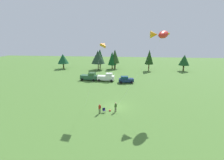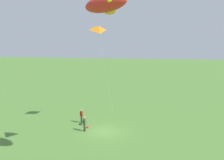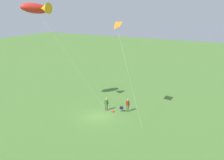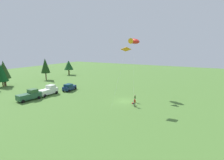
% 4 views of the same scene
% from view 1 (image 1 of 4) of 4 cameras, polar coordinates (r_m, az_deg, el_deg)
% --- Properties ---
extents(ground_plane, '(160.00, 160.00, 0.00)m').
position_cam_1_polar(ground_plane, '(33.36, 1.37, -8.70)').
color(ground_plane, '#4D7A32').
extents(person_kite_flyer, '(0.50, 0.54, 1.74)m').
position_cam_1_polar(person_kite_flyer, '(30.90, 1.17, -8.58)').
color(person_kite_flyer, '#4E423E').
rests_on(person_kite_flyer, ground).
extents(folding_chair, '(0.63, 0.63, 0.82)m').
position_cam_1_polar(folding_chair, '(30.84, -2.65, -9.72)').
color(folding_chair, '#191946').
rests_on(folding_chair, ground).
extents(person_spectator, '(0.50, 0.51, 1.74)m').
position_cam_1_polar(person_spectator, '(30.32, -4.08, -9.08)').
color(person_spectator, '#465236').
rests_on(person_spectator, ground).
extents(backpack_on_grass, '(0.34, 0.24, 0.22)m').
position_cam_1_polar(backpack_on_grass, '(31.47, -0.69, -9.94)').
color(backpack_on_grass, red).
rests_on(backpack_on_grass, ground).
extents(truck_green_flatbed, '(5.24, 3.01, 2.34)m').
position_cam_1_polar(truck_green_flatbed, '(52.71, -7.35, 1.10)').
color(truck_green_flatbed, '#2B5A3B').
rests_on(truck_green_flatbed, ground).
extents(truck_white_pickup, '(5.04, 2.48, 2.34)m').
position_cam_1_polar(truck_white_pickup, '(51.53, -1.85, 0.90)').
color(truck_white_pickup, white).
rests_on(truck_white_pickup, ground).
extents(car_navy_hatch, '(4.39, 2.63, 1.89)m').
position_cam_1_polar(car_navy_hatch, '(49.58, 4.51, 0.15)').
color(car_navy_hatch, navy).
rests_on(car_navy_hatch, ground).
extents(treeline_distant, '(51.09, 7.13, 7.96)m').
position_cam_1_polar(treeline_distant, '(68.63, -0.07, 7.34)').
color(treeline_distant, '#42401B').
rests_on(treeline_distant, ground).
extents(kite_large_fish, '(9.65, 5.41, 14.06)m').
position_cam_1_polar(kite_large_fish, '(32.45, 15.72, 14.11)').
color(kite_large_fish, red).
rests_on(kite_large_fish, ground).
extents(kite_delta_orange, '(5.05, 2.08, 12.01)m').
position_cam_1_polar(kite_delta_orange, '(30.16, -2.44, 11.33)').
color(kite_delta_orange, orange).
rests_on(kite_delta_orange, ground).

